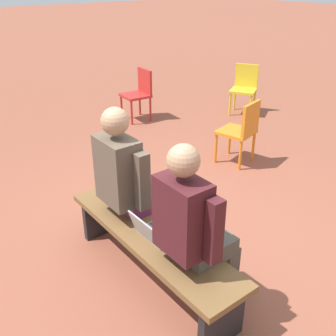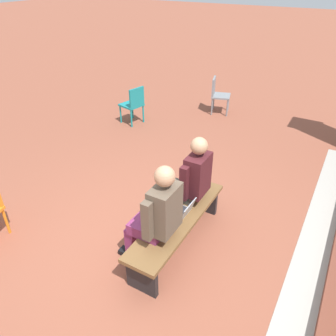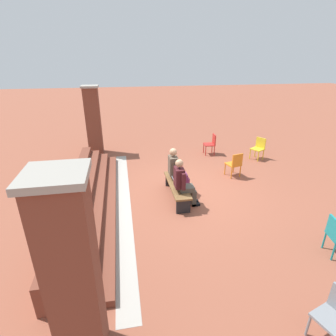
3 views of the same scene
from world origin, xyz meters
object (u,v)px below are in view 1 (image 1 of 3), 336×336
object	(u,v)px
bench	(151,243)
person_student	(194,226)
plastic_chair_far_left	(242,129)
person_adult	(130,180)
plastic_chair_foreground	(139,91)
plastic_chair_mid_courtyard	(245,86)
laptop	(154,232)

from	to	relation	value
bench	person_student	xyz separation A→B (m)	(-0.42, -0.07, 0.37)
plastic_chair_far_left	person_student	bearing A→B (deg)	125.19
person_adult	plastic_chair_foreground	xyz separation A→B (m)	(2.97, -2.08, -0.25)
person_student	plastic_chair_far_left	world-z (taller)	person_student
bench	plastic_chair_mid_courtyard	world-z (taller)	plastic_chair_mid_courtyard
laptop	plastic_chair_foreground	xyz separation A→B (m)	(3.40, -2.16, -0.02)
laptop	plastic_chair_mid_courtyard	world-z (taller)	plastic_chair_mid_courtyard
person_student	plastic_chair_foreground	bearing A→B (deg)	-28.96
person_student	person_adult	size ratio (longest dim) A/B	0.98
person_adult	plastic_chair_mid_courtyard	distance (m)	4.31
person_student	plastic_chair_far_left	xyz separation A→B (m)	(1.50, -2.13, -0.24)
bench	plastic_chair_mid_courtyard	distance (m)	4.56
bench	person_student	bearing A→B (deg)	-170.88
plastic_chair_far_left	person_adult	bearing A→B (deg)	108.27
bench	plastic_chair_foreground	distance (m)	3.98
person_adult	laptop	xyz separation A→B (m)	(-0.43, 0.08, -0.23)
plastic_chair_mid_courtyard	plastic_chair_foreground	distance (m)	1.86
person_adult	plastic_chair_foreground	world-z (taller)	person_adult
plastic_chair_foreground	laptop	bearing A→B (deg)	147.54
laptop	plastic_chair_mid_courtyard	bearing A→B (deg)	-56.21
person_student	plastic_chair_far_left	bearing A→B (deg)	-54.81
laptop	plastic_chair_mid_courtyard	xyz separation A→B (m)	(2.56, -3.82, -0.02)
person_student	plastic_chair_foreground	world-z (taller)	person_student
laptop	plastic_chair_foreground	bearing A→B (deg)	-32.46
plastic_chair_mid_courtyard	person_student	bearing A→B (deg)	127.98
person_adult	plastic_chair_foreground	distance (m)	3.63
plastic_chair_mid_courtyard	plastic_chair_foreground	size ratio (longest dim) A/B	1.00
plastic_chair_mid_courtyard	person_adult	bearing A→B (deg)	119.57
person_adult	plastic_chair_far_left	distance (m)	2.25
person_student	plastic_chair_far_left	distance (m)	2.62
plastic_chair_mid_courtyard	plastic_chair_far_left	xyz separation A→B (m)	(-1.42, 1.61, 0.00)
person_student	person_adult	bearing A→B (deg)	-0.12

